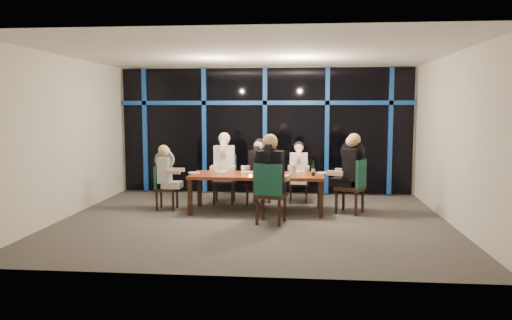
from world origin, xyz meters
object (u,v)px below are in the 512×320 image
at_px(chair_end_right, 355,183).
at_px(diner_end_left, 166,168).
at_px(chair_near_mid, 270,190).
at_px(diner_far_right, 299,163).
at_px(chair_far_left, 225,176).
at_px(water_pitcher, 292,171).
at_px(diner_far_left, 224,158).
at_px(diner_far_mid, 259,162).
at_px(wine_bottle, 313,170).
at_px(diner_end_right, 351,162).
at_px(chair_far_mid, 260,179).
at_px(chair_far_right, 299,179).
at_px(diner_near_mid, 271,166).
at_px(chair_end_left, 163,185).
at_px(dining_table, 257,178).

height_order(chair_end_right, diner_end_left, diner_end_left).
distance_m(chair_near_mid, diner_far_right, 2.10).
xyz_separation_m(chair_far_left, chair_near_mid, (1.10, -1.94, 0.03)).
relative_size(chair_far_left, chair_end_right, 0.98).
xyz_separation_m(diner_end_left, water_pitcher, (2.53, -0.28, 0.00)).
height_order(diner_far_left, diner_far_mid, diner_far_left).
bearing_deg(chair_near_mid, chair_far_left, -48.87).
bearing_deg(wine_bottle, diner_end_right, 13.57).
relative_size(chair_far_mid, diner_far_right, 1.08).
distance_m(chair_far_mid, water_pitcher, 1.35).
xyz_separation_m(chair_near_mid, water_pitcher, (0.38, 0.82, 0.25)).
bearing_deg(chair_far_right, diner_near_mid, -103.45).
bearing_deg(chair_far_left, diner_end_left, -143.01).
xyz_separation_m(chair_end_left, diner_far_left, (1.13, 0.76, 0.49)).
height_order(chair_near_mid, diner_far_left, diner_far_left).
distance_m(chair_end_left, diner_end_left, 0.36).
bearing_deg(diner_end_left, wine_bottle, -94.21).
bearing_deg(diner_end_left, chair_far_left, -51.49).
height_order(diner_end_right, diner_near_mid, diner_near_mid).
bearing_deg(water_pitcher, chair_end_left, 177.08).
bearing_deg(chair_end_right, diner_far_mid, -87.72).
bearing_deg(chair_far_left, diner_far_right, 1.17).
distance_m(diner_far_left, diner_end_left, 1.30).
bearing_deg(chair_far_left, chair_far_mid, -3.63).
bearing_deg(diner_end_right, chair_far_right, -110.79).
distance_m(dining_table, chair_near_mid, 1.09).
distance_m(chair_end_left, chair_near_mid, 2.48).
bearing_deg(water_pitcher, chair_end_right, 13.57).
relative_size(chair_far_right, diner_end_right, 0.88).
distance_m(diner_far_left, diner_near_mid, 2.09).
relative_size(chair_end_left, diner_end_left, 1.03).
bearing_deg(chair_end_right, diner_far_left, -82.08).
xyz_separation_m(chair_far_right, diner_near_mid, (-0.47, -2.02, 0.53)).
xyz_separation_m(diner_far_mid, wine_bottle, (1.13, -0.94, -0.05)).
bearing_deg(chair_far_right, chair_far_mid, -167.54).
height_order(chair_near_mid, diner_end_right, diner_end_right).
relative_size(chair_end_left, chair_end_right, 0.84).
xyz_separation_m(dining_table, diner_far_mid, (-0.04, 0.81, 0.23)).
bearing_deg(diner_end_right, dining_table, -63.86).
bearing_deg(diner_far_mid, water_pitcher, -33.89).
bearing_deg(dining_table, wine_bottle, -7.04).
xyz_separation_m(diner_far_left, water_pitcher, (1.48, -1.04, -0.13)).
xyz_separation_m(chair_far_left, diner_far_left, (0.00, -0.09, 0.41)).
height_order(diner_end_right, wine_bottle, diner_end_right).
bearing_deg(dining_table, chair_far_left, 130.80).
bearing_deg(chair_far_left, chair_end_left, -144.92).
distance_m(chair_end_right, diner_far_left, 2.82).
relative_size(diner_near_mid, water_pitcher, 4.99).
bearing_deg(diner_near_mid, chair_far_mid, -67.60).
xyz_separation_m(chair_far_mid, diner_far_mid, (-0.03, -0.08, 0.38)).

